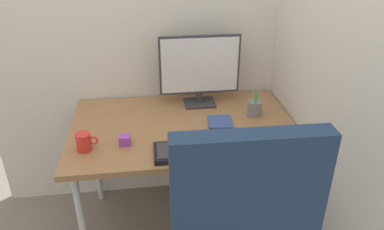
% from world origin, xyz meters
% --- Properties ---
extents(ground_plane, '(8.00, 8.00, 0.00)m').
position_xyz_m(ground_plane, '(0.00, 0.00, 0.00)').
color(ground_plane, slate).
extents(wall_side_right, '(0.04, 1.93, 2.80)m').
position_xyz_m(wall_side_right, '(0.66, -0.16, 1.40)').
color(wall_side_right, silver).
rests_on(wall_side_right, ground_plane).
extents(desk, '(1.25, 0.80, 0.74)m').
position_xyz_m(desk, '(0.00, 0.00, 0.69)').
color(desk, '#996B42').
rests_on(desk, ground_plane).
extents(monitor, '(0.48, 0.15, 0.43)m').
position_xyz_m(monitor, '(0.13, 0.26, 0.98)').
color(monitor, '#333338').
rests_on(monitor, desk).
extents(keyboard, '(0.40, 0.18, 0.03)m').
position_xyz_m(keyboard, '(0.02, -0.29, 0.76)').
color(keyboard, black).
rests_on(keyboard, desk).
extents(mouse, '(0.06, 0.10, 0.04)m').
position_xyz_m(mouse, '(0.43, -0.32, 0.76)').
color(mouse, '#9EA0A5').
rests_on(mouse, desk).
extents(pen_holder, '(0.08, 0.08, 0.17)m').
position_xyz_m(pen_holder, '(0.42, 0.06, 0.79)').
color(pen_holder, slate).
rests_on(pen_holder, desk).
extents(notebook, '(0.15, 0.16, 0.02)m').
position_xyz_m(notebook, '(0.21, -0.02, 0.75)').
color(notebook, '#334C8C').
rests_on(notebook, desk).
extents(coffee_mug, '(0.11, 0.07, 0.09)m').
position_xyz_m(coffee_mug, '(-0.51, -0.19, 0.79)').
color(coffee_mug, red).
rests_on(coffee_mug, desk).
extents(desk_clamp_accessory, '(0.06, 0.06, 0.05)m').
position_xyz_m(desk_clamp_accessory, '(-0.32, -0.17, 0.77)').
color(desk_clamp_accessory, purple).
rests_on(desk_clamp_accessory, desk).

